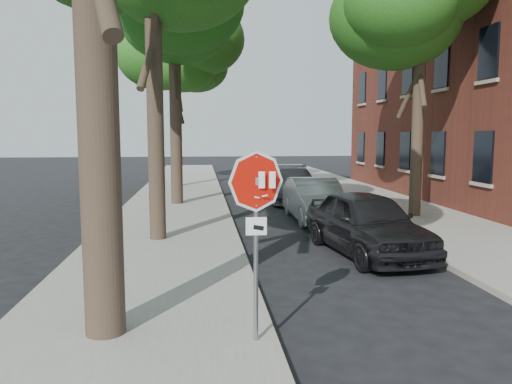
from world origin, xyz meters
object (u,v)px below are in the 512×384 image
(tree_far, at_px, (175,54))
(car_b, at_px, (315,200))
(stop_sign, at_px, (256,209))
(car_a, at_px, (367,223))
(tree_mid_b, at_px, (173,5))
(tree_right, at_px, (420,6))
(car_c, at_px, (293,184))

(tree_far, bearing_deg, car_b, -65.37)
(stop_sign, height_order, car_a, stop_sign)
(tree_mid_b, height_order, car_a, tree_mid_b)
(tree_right, relative_size, car_b, 2.12)
(tree_right, xyz_separation_m, car_b, (-3.56, -0.21, -6.49))
(tree_far, height_order, tree_right, same)
(stop_sign, height_order, tree_right, tree_right)
(tree_far, height_order, car_c, tree_far)
(stop_sign, height_order, car_c, stop_sign)
(tree_mid_b, height_order, tree_right, tree_mid_b)
(tree_right, xyz_separation_m, car_c, (-3.38, 4.86, -6.47))
(car_a, bearing_deg, tree_far, 101.11)
(stop_sign, height_order, car_b, stop_sign)
(tree_right, relative_size, car_a, 2.04)
(car_a, bearing_deg, car_b, 84.89)
(tree_far, xyz_separation_m, tree_right, (8.70, -11.00, 0.00))
(tree_far, relative_size, car_b, 2.12)
(tree_right, bearing_deg, car_b, -176.65)
(stop_sign, bearing_deg, car_b, 72.57)
(tree_far, xyz_separation_m, car_b, (5.14, -11.21, -6.49))
(car_c, bearing_deg, stop_sign, -97.66)
(stop_sign, xyz_separation_m, car_a, (3.30, 5.14, -1.17))
(car_b, bearing_deg, tree_mid_b, 138.79)
(tree_mid_b, bearing_deg, stop_sign, -83.05)
(tree_mid_b, bearing_deg, car_c, 9.60)
(car_b, relative_size, car_c, 0.86)
(tree_mid_b, xyz_separation_m, car_a, (5.02, -9.01, -7.22))
(tree_far, relative_size, car_c, 1.81)
(car_c, bearing_deg, car_b, -87.32)
(tree_mid_b, relative_size, car_b, 2.36)
(car_a, distance_m, car_c, 9.86)
(tree_far, relative_size, car_a, 2.04)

